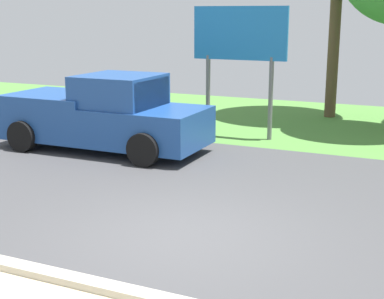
% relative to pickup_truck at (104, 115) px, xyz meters
% --- Properties ---
extents(ground_plane, '(40.00, 22.00, 0.20)m').
position_rel_pickup_truck_xyz_m(ground_plane, '(4.13, -1.30, -0.92)').
color(ground_plane, '#424244').
extents(pickup_truck, '(5.20, 2.28, 1.88)m').
position_rel_pickup_truck_xyz_m(pickup_truck, '(0.00, 0.00, 0.00)').
color(pickup_truck, '#1E478C').
rests_on(pickup_truck, ground_plane).
extents(roadside_billboard, '(2.60, 0.12, 3.50)m').
position_rel_pickup_truck_xyz_m(roadside_billboard, '(2.52, 2.76, 1.68)').
color(roadside_billboard, slate).
rests_on(roadside_billboard, ground_plane).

